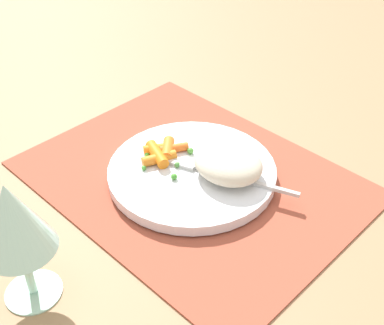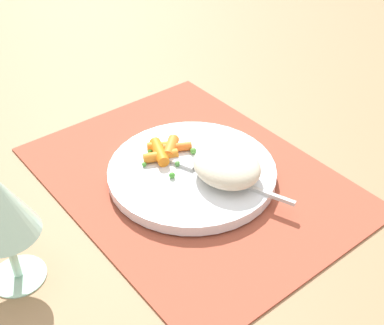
{
  "view_description": "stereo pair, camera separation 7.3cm",
  "coord_description": "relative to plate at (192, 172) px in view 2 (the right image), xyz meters",
  "views": [
    {
      "loc": [
        -0.42,
        0.43,
        0.5
      ],
      "look_at": [
        0.0,
        0.0,
        0.03
      ],
      "focal_mm": 48.72,
      "sensor_mm": 36.0,
      "label": 1
    },
    {
      "loc": [
        -0.47,
        0.38,
        0.5
      ],
      "look_at": [
        0.0,
        0.0,
        0.03
      ],
      "focal_mm": 48.72,
      "sensor_mm": 36.0,
      "label": 2
    }
  ],
  "objects": [
    {
      "name": "ground_plane",
      "position": [
        0.0,
        0.0,
        -0.01
      ],
      "size": [
        2.4,
        2.4,
        0.0
      ],
      "primitive_type": "plane",
      "color": "#997551"
    },
    {
      "name": "rice_mound",
      "position": [
        -0.05,
        -0.03,
        0.03
      ],
      "size": [
        0.1,
        0.09,
        0.04
      ],
      "primitive_type": "ellipsoid",
      "color": "beige",
      "rests_on": "plate"
    },
    {
      "name": "plate",
      "position": [
        0.0,
        0.0,
        0.0
      ],
      "size": [
        0.25,
        0.25,
        0.02
      ],
      "primitive_type": "cylinder",
      "color": "white",
      "rests_on": "placemat"
    },
    {
      "name": "placemat",
      "position": [
        0.0,
        0.0,
        -0.01
      ],
      "size": [
        0.48,
        0.36,
        0.01
      ],
      "primitive_type": "cube",
      "color": "#9E4733",
      "rests_on": "ground_plane"
    },
    {
      "name": "pea_scatter",
      "position": [
        0.04,
        0.01,
        0.01
      ],
      "size": [
        0.08,
        0.09,
        0.01
      ],
      "color": "green",
      "rests_on": "plate"
    },
    {
      "name": "carrot_portion",
      "position": [
        0.05,
        0.01,
        0.02
      ],
      "size": [
        0.06,
        0.08,
        0.02
      ],
      "color": "orange",
      "rests_on": "plate"
    },
    {
      "name": "fork",
      "position": [
        -0.04,
        -0.01,
        0.01
      ],
      "size": [
        0.19,
        0.08,
        0.01
      ],
      "color": "silver",
      "rests_on": "plate"
    }
  ]
}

